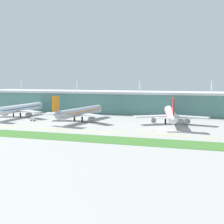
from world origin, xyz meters
TOP-DOWN VIEW (x-y plane):
  - ground_plane at (0.00, 0.00)m, footprint 600.00×600.00m
  - terminal_building at (-0.00, 96.01)m, footprint 288.00×34.00m
  - airliner_nearest at (-86.35, 46.61)m, footprint 48.76×67.36m
  - airliner_near_middle at (-31.50, 38.57)m, footprint 47.97×60.42m
  - airliner_far_middle at (30.27, 45.00)m, footprint 48.16×66.24m
  - taxiway_stripe_mid_west at (-37.00, 3.43)m, footprint 28.00×0.70m
  - taxiway_stripe_centre at (-3.00, 3.43)m, footprint 28.00×0.70m
  - taxiway_stripe_mid_east at (31.00, 3.43)m, footprint 28.00×0.70m
  - grass_verge at (0.00, -16.37)m, footprint 300.00×18.00m
  - baggage_cart at (-63.41, 30.54)m, footprint 4.02×3.26m
  - safety_cone_left_wingtip at (36.58, 26.89)m, footprint 0.56×0.56m
  - safety_cone_nose_front at (23.98, 16.50)m, footprint 0.56×0.56m

SIDE VIEW (x-z plane):
  - ground_plane at x=0.00m, z-range 0.00..0.00m
  - taxiway_stripe_mid_west at x=-37.00m, z-range 0.00..0.04m
  - taxiway_stripe_centre at x=-3.00m, z-range 0.00..0.04m
  - taxiway_stripe_mid_east at x=31.00m, z-range 0.00..0.04m
  - grass_verge at x=0.00m, z-range 0.00..0.10m
  - safety_cone_left_wingtip at x=36.58m, z-range 0.00..0.70m
  - safety_cone_nose_front at x=23.98m, z-range 0.00..0.70m
  - baggage_cart at x=-63.41m, z-range 0.02..2.50m
  - airliner_near_middle at x=-31.50m, z-range -3.01..15.89m
  - airliner_far_middle at x=30.27m, z-range -3.00..15.90m
  - airliner_nearest at x=-86.35m, z-range -3.00..15.90m
  - terminal_building at x=0.00m, z-range -4.30..23.45m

